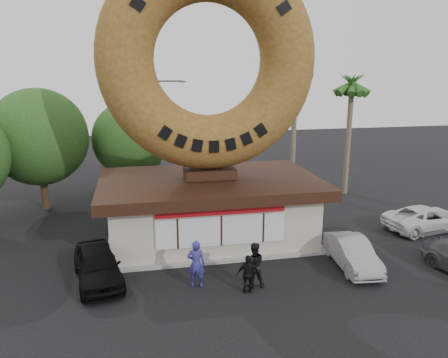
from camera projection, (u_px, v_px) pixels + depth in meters
name	position (u px, v px, depth m)	size (l,w,h in m)	color
ground	(235.00, 293.00, 17.58)	(90.00, 90.00, 0.00)	black
donut_shop	(210.00, 206.00, 22.83)	(11.20, 7.20, 3.80)	beige
giant_donut	(209.00, 60.00, 21.02)	(10.70, 10.70, 2.73)	olive
tree_west	(39.00, 137.00, 26.93)	(6.00, 6.00, 7.65)	#473321
tree_mid	(130.00, 139.00, 30.05)	(5.20, 5.20, 6.63)	#473321
palm_near	(296.00, 74.00, 30.25)	(2.60, 2.60, 9.75)	#726651
palm_far	(352.00, 88.00, 29.74)	(2.60, 2.60, 8.75)	#726651
street_lamp	(160.00, 130.00, 31.30)	(2.11, 0.20, 8.00)	#59595E
person_left	(196.00, 264.00, 17.86)	(0.73, 0.48, 2.01)	navy
person_center	(254.00, 265.00, 17.86)	(0.93, 0.73, 1.92)	black
person_right	(248.00, 274.00, 17.41)	(0.94, 0.39, 1.60)	black
car_black	(98.00, 265.00, 18.31)	(1.77, 4.41, 1.50)	black
car_silver	(352.00, 253.00, 19.73)	(1.40, 4.01, 1.32)	gray
car_white	(427.00, 218.00, 24.24)	(2.24, 4.86, 1.35)	silver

